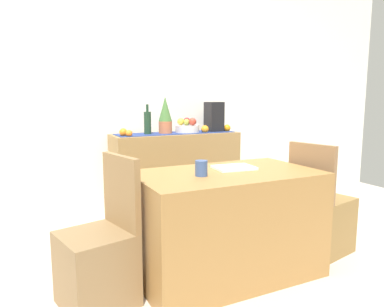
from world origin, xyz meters
name	(u,v)px	position (x,y,z in m)	size (l,w,h in m)	color
ground_plane	(210,250)	(0.00, 0.00, -0.01)	(6.40, 6.40, 0.02)	beige
room_wall_rear	(158,88)	(0.00, 1.18, 1.35)	(6.40, 0.06, 2.70)	silver
sideboard_console	(176,175)	(0.10, 0.92, 0.44)	(1.33, 0.42, 0.88)	olive
table_runner	(176,133)	(0.10, 0.92, 0.89)	(1.25, 0.32, 0.01)	navy
fruit_bowl	(187,129)	(0.23, 0.92, 0.93)	(0.25, 0.25, 0.07)	silver
apple_center	(181,122)	(0.17, 0.97, 1.00)	(0.07, 0.07, 0.07)	gold
apple_rear	(193,122)	(0.26, 0.86, 1.00)	(0.08, 0.08, 0.08)	#AF3929
apple_front	(187,121)	(0.25, 0.97, 1.00)	(0.08, 0.08, 0.08)	red
apple_right	(187,122)	(0.22, 0.91, 1.00)	(0.06, 0.06, 0.06)	olive
wine_bottle	(148,123)	(-0.21, 0.92, 1.00)	(0.07, 0.07, 0.30)	#1E3A26
coffee_maker	(214,117)	(0.55, 0.92, 1.04)	(0.16, 0.18, 0.32)	black
potted_plant	(165,115)	(-0.02, 0.92, 1.07)	(0.14, 0.14, 0.38)	#B5633F
orange_loose_near_bowl	(123,132)	(-0.47, 0.87, 0.92)	(0.08, 0.08, 0.08)	orange
orange_loose_far	(227,128)	(0.68, 0.87, 0.92)	(0.08, 0.08, 0.08)	orange
orange_loose_end	(129,133)	(-0.44, 0.80, 0.92)	(0.06, 0.06, 0.06)	orange
orange_loose_mid	(205,129)	(0.40, 0.84, 0.92)	(0.08, 0.08, 0.08)	orange
dining_table	(226,223)	(-0.10, -0.42, 0.37)	(1.26, 0.73, 0.74)	olive
open_book	(234,168)	(0.00, -0.35, 0.75)	(0.28, 0.21, 0.02)	white
coffee_cup	(201,168)	(-0.32, -0.46, 0.79)	(0.08, 0.08, 0.10)	#375087
chair_near_window	(99,262)	(-0.99, -0.42, 0.27)	(0.48, 0.48, 0.90)	olive
chair_by_corner	(320,219)	(0.80, -0.43, 0.27)	(0.48, 0.48, 0.90)	olive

